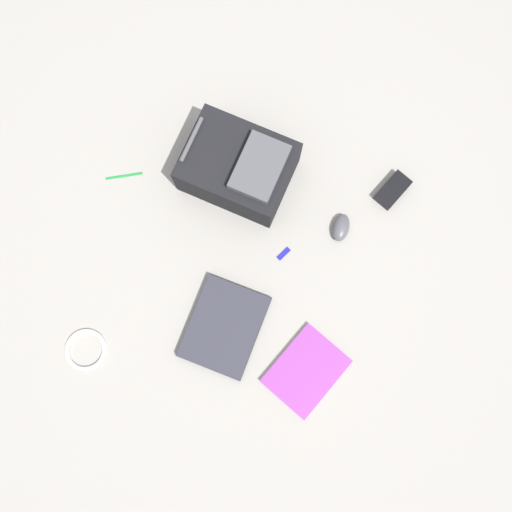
{
  "coord_description": "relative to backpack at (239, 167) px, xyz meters",
  "views": [
    {
      "loc": [
        -0.33,
        -0.03,
        1.99
      ],
      "look_at": [
        0.01,
        0.02,
        0.02
      ],
      "focal_mm": 38.07,
      "sensor_mm": 36.0,
      "label": 1
    }
  ],
  "objects": [
    {
      "name": "ground_plane",
      "position": [
        -0.31,
        -0.13,
        -0.09
      ],
      "size": [
        3.96,
        3.96,
        0.0
      ],
      "primitive_type": "plane",
      "color": "gray"
    },
    {
      "name": "backpack",
      "position": [
        0.0,
        0.0,
        0.0
      ],
      "size": [
        0.38,
        0.44,
        0.2
      ],
      "color": "black",
      "rests_on": "ground_plane"
    },
    {
      "name": "laptop",
      "position": [
        -0.58,
        -0.04,
        -0.08
      ],
      "size": [
        0.36,
        0.31,
        0.03
      ],
      "color": "#24242C",
      "rests_on": "ground_plane"
    },
    {
      "name": "book_manual",
      "position": [
        -0.69,
        -0.35,
        -0.08
      ],
      "size": [
        0.34,
        0.32,
        0.02
      ],
      "color": "silver",
      "rests_on": "ground_plane"
    },
    {
      "name": "computer_mouse",
      "position": [
        -0.15,
        -0.41,
        -0.07
      ],
      "size": [
        0.11,
        0.07,
        0.04
      ],
      "primitive_type": "ellipsoid",
      "rotation": [
        0.0,
        0.0,
        4.6
      ],
      "color": "#4C4C51",
      "rests_on": "ground_plane"
    },
    {
      "name": "cable_coil",
      "position": [
        -0.74,
        0.44,
        -0.08
      ],
      "size": [
        0.15,
        0.15,
        0.02
      ],
      "primitive_type": "torus",
      "color": "silver",
      "rests_on": "ground_plane"
    },
    {
      "name": "power_brick",
      "position": [
        0.03,
        -0.58,
        -0.07
      ],
      "size": [
        0.16,
        0.14,
        0.03
      ],
      "primitive_type": "cube",
      "rotation": [
        0.0,
        0.0,
        4.14
      ],
      "color": "black",
      "rests_on": "ground_plane"
    },
    {
      "name": "pen_black",
      "position": [
        -0.07,
        0.44,
        -0.09
      ],
      "size": [
        0.05,
        0.14,
        0.01
      ],
      "primitive_type": "cylinder",
      "rotation": [
        1.57,
        0.0,
        0.31
      ],
      "color": "#198C33",
      "rests_on": "ground_plane"
    },
    {
      "name": "usb_stick",
      "position": [
        -0.28,
        -0.21,
        -0.09
      ],
      "size": [
        0.06,
        0.05,
        0.01
      ],
      "primitive_type": "cube",
      "rotation": [
        0.0,
        0.0,
        4.07
      ],
      "color": "#191999",
      "rests_on": "ground_plane"
    }
  ]
}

